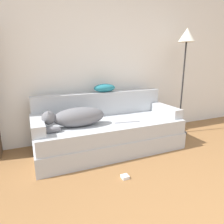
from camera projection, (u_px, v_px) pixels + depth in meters
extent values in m
cube|color=white|center=(106.00, 52.00, 3.10)|extent=(7.40, 0.06, 2.70)
cube|color=#B2B7BC|center=(109.00, 141.00, 2.83)|extent=(2.01, 0.83, 0.23)
cube|color=#B2B7BC|center=(109.00, 128.00, 2.77)|extent=(1.97, 0.79, 0.19)
cube|color=#B2B7BC|center=(101.00, 104.00, 3.01)|extent=(1.97, 0.15, 0.35)
cube|color=#B2B7BC|center=(37.00, 125.00, 2.37)|extent=(0.15, 0.64, 0.13)
cube|color=#B2B7BC|center=(165.00, 110.00, 3.08)|extent=(0.15, 0.64, 0.13)
ellipsoid|color=slate|center=(79.00, 117.00, 2.51)|extent=(0.66, 0.28, 0.24)
sphere|color=slate|center=(48.00, 118.00, 2.36)|extent=(0.16, 0.16, 0.16)
cone|color=slate|center=(49.00, 114.00, 2.31)|extent=(0.06, 0.06, 0.07)
cone|color=slate|center=(48.00, 112.00, 2.39)|extent=(0.06, 0.06, 0.07)
ellipsoid|color=slate|center=(53.00, 130.00, 2.29)|extent=(0.20, 0.07, 0.07)
cube|color=#B7B7BC|center=(125.00, 120.00, 2.75)|extent=(0.38, 0.26, 0.02)
ellipsoid|color=teal|center=(105.00, 88.00, 2.98)|extent=(0.34, 0.18, 0.12)
cylinder|color=#232326|center=(178.00, 132.00, 3.49)|extent=(0.28, 0.28, 0.02)
cylinder|color=#232326|center=(182.00, 89.00, 3.30)|extent=(0.02, 0.02, 1.48)
cone|color=silver|center=(187.00, 35.00, 3.09)|extent=(0.26, 0.26, 0.21)
cube|color=white|center=(125.00, 177.00, 2.14)|extent=(0.08, 0.08, 0.03)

